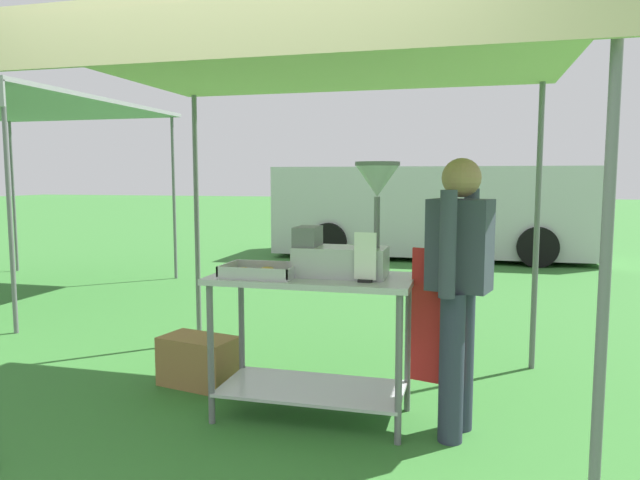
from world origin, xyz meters
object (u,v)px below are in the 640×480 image
Objects in this scene: stall_canopy at (316,63)px; donut_tray at (261,272)px; supply_crate at (199,361)px; van_silver at (431,210)px; donut_cart at (312,319)px; donut_fryer at (349,235)px; vendor at (458,283)px; neighbour_tent at (3,108)px; menu_sign at (365,261)px.

donut_tray is at bearing -148.40° from stall_canopy.
supply_crate is 0.10× the size of van_silver.
donut_fryer is (0.22, 0.03, 0.52)m from donut_cart.
vendor is (1.17, 0.05, -0.02)m from donut_tray.
van_silver is 7.23m from neighbour_tent.
menu_sign reaches higher than donut_cart.
stall_canopy is 2.48× the size of donut_cart.
neighbour_tent is (-4.71, 2.74, 1.72)m from donut_cart.
supply_crate is at bearing 165.05° from donut_fryer.
donut_cart is at bearing 177.67° from vendor.
vendor reaches higher than donut_fryer.
donut_tray is at bearing -93.68° from van_silver.
van_silver is at bearing 81.19° from supply_crate.
donut_fryer is at bearing 173.94° from vendor.
neighbour_tent reaches higher than donut_fryer.
donut_fryer reaches higher than donut_tray.
supply_crate is (-1.17, 0.31, -0.97)m from donut_fryer.
stall_canopy is at bearing -91.57° from van_silver.
vendor is 7.89m from van_silver.
donut_fryer is at bearing -28.76° from neighbour_tent.
neighbour_tent is at bearing 153.56° from vendor.
stall_canopy is 1.06m from donut_fryer.
donut_tray is 0.65× the size of donut_fryer.
van_silver is at bearing 88.45° from donut_cart.
donut_tray is 0.13× the size of neighbour_tent.
stall_canopy reaches higher than donut_tray.
menu_sign is (0.13, -0.17, -0.13)m from donut_fryer.
donut_fryer is 0.70m from vendor.
vendor reaches higher than donut_tray.
donut_tray is 0.58m from donut_fryer.
neighbour_tent reaches higher than menu_sign.
vendor reaches higher than donut_cart.
donut_cart is at bearing -20.07° from supply_crate.
neighbour_tent is (-5.59, 2.78, 1.45)m from vendor.
stall_canopy reaches higher than donut_cart.
stall_canopy reaches higher than vendor.
menu_sign is 7.97m from van_silver.
donut_fryer is at bearing -89.92° from van_silver.
stall_canopy is at bearing 164.04° from donut_fryer.
donut_fryer is 0.21× the size of neighbour_tent.
vendor is at bearing 10.79° from menu_sign.
menu_sign is at bearing -20.25° from supply_crate.
stall_canopy is 5.21× the size of supply_crate.
donut_cart is at bearing -30.20° from neighbour_tent.
stall_canopy reaches higher than van_silver.
donut_cart is at bearing -171.45° from donut_fryer.
menu_sign is 1.63m from supply_crate.
menu_sign is 5.98m from neighbour_tent.
donut_tray reaches higher than supply_crate.
vendor reaches higher than menu_sign.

